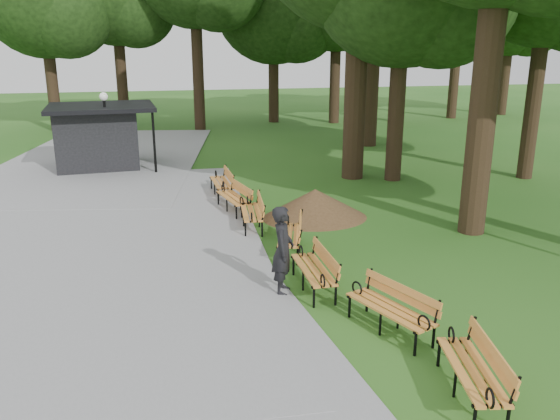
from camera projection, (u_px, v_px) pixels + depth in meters
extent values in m
plane|color=#265A19|center=(281.00, 271.00, 12.76)|extent=(100.00, 100.00, 0.00)
cube|color=gray|center=(106.00, 239.00, 14.74)|extent=(12.00, 38.00, 0.06)
imported|color=black|center=(283.00, 250.00, 11.43)|extent=(0.63, 0.78, 1.85)
cylinder|color=black|center=(107.00, 136.00, 22.08)|extent=(0.10, 0.10, 2.85)
sphere|color=white|center=(104.00, 96.00, 21.64)|extent=(0.32, 0.32, 0.32)
cone|color=#47301C|center=(315.00, 203.00, 16.52)|extent=(2.59, 2.59, 0.86)
cylinder|color=black|center=(486.00, 76.00, 14.22)|extent=(0.70, 0.70, 8.26)
cylinder|color=black|center=(398.00, 88.00, 20.22)|extent=(0.60, 0.60, 6.75)
cylinder|color=black|center=(356.00, 65.00, 20.34)|extent=(0.80, 0.80, 8.27)
cylinder|color=black|center=(372.00, 71.00, 27.11)|extent=(0.76, 0.76, 7.24)
cylinder|color=black|center=(535.00, 85.00, 20.52)|extent=(0.56, 0.56, 6.86)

